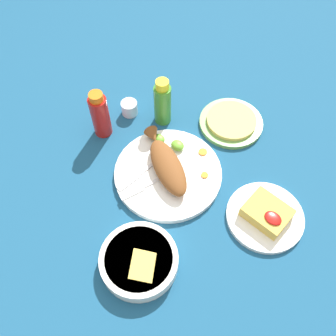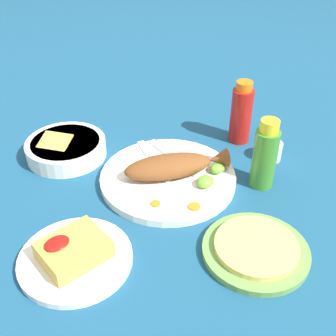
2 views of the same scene
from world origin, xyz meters
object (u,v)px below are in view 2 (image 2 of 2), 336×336
object	(u,v)px
hot_sauce_bottle_red	(241,114)
side_plate_fries	(76,259)
fried_fish	(173,166)
fork_near	(151,158)
main_plate	(168,178)
tortilla_plate	(255,251)
fork_far	(169,155)
salt_cup	(271,152)
guacamole_bowl	(66,148)
hot_sauce_bottle_green	(265,156)

from	to	relation	value
hot_sauce_bottle_red	side_plate_fries	xyz separation A→B (m)	(0.55, 0.09, -0.07)
fried_fish	fork_near	world-z (taller)	fried_fish
main_plate	tortilla_plate	size ratio (longest dim) A/B	1.55
fork_far	hot_sauce_bottle_red	bearing A→B (deg)	-96.64
fried_fish	hot_sauce_bottle_red	bearing A→B (deg)	-149.15
fork_near	salt_cup	bearing A→B (deg)	-107.21
salt_cup	side_plate_fries	distance (m)	0.55
main_plate	side_plate_fries	size ratio (longest dim) A/B	1.48
fork_near	guacamole_bowl	size ratio (longest dim) A/B	0.91
fork_far	side_plate_fries	world-z (taller)	fork_far
guacamole_bowl	side_plate_fries	bearing A→B (deg)	63.02
fork_far	side_plate_fries	size ratio (longest dim) A/B	0.88
fork_far	side_plate_fries	xyz separation A→B (m)	(0.34, 0.14, -0.01)
salt_cup	tortilla_plate	world-z (taller)	salt_cup
fork_near	tortilla_plate	distance (m)	0.36
hot_sauce_bottle_green	salt_cup	xyz separation A→B (m)	(-0.10, -0.05, -0.06)
main_plate	fried_fish	size ratio (longest dim) A/B	1.27
fork_near	hot_sauce_bottle_green	bearing A→B (deg)	-129.20
salt_cup	guacamole_bowl	size ratio (longest dim) A/B	0.27
tortilla_plate	main_plate	bearing A→B (deg)	-94.24
side_plate_fries	fried_fish	bearing A→B (deg)	-166.92
main_plate	tortilla_plate	world-z (taller)	main_plate
main_plate	hot_sauce_bottle_red	world-z (taller)	hot_sauce_bottle_red
main_plate	hot_sauce_bottle_green	xyz separation A→B (m)	(-0.16, 0.15, 0.07)
side_plate_fries	guacamole_bowl	xyz separation A→B (m)	(-0.16, -0.32, 0.02)
hot_sauce_bottle_green	tortilla_plate	size ratio (longest dim) A/B	0.83
main_plate	tortilla_plate	bearing A→B (deg)	85.76
fried_fish	salt_cup	xyz separation A→B (m)	(-0.24, 0.09, -0.02)
fried_fish	fork_far	bearing A→B (deg)	-97.81
main_plate	fried_fish	bearing A→B (deg)	153.94
fried_fish	fork_near	size ratio (longest dim) A/B	1.37
hot_sauce_bottle_green	guacamole_bowl	xyz separation A→B (m)	(0.28, -0.39, -0.05)
fork_near	guacamole_bowl	xyz separation A→B (m)	(0.14, -0.17, 0.00)
fork_far	tortilla_plate	world-z (taller)	fork_far
fork_far	side_plate_fries	distance (m)	0.37
fried_fish	guacamole_bowl	distance (m)	0.29
hot_sauce_bottle_green	side_plate_fries	bearing A→B (deg)	-9.17
main_plate	hot_sauce_bottle_red	size ratio (longest dim) A/B	1.87
salt_cup	fork_near	bearing A→B (deg)	-35.69
fork_far	hot_sauce_bottle_green	size ratio (longest dim) A/B	1.10
salt_cup	tortilla_plate	xyz separation A→B (m)	(0.28, 0.18, -0.01)
fork_far	hot_sauce_bottle_green	distance (m)	0.24
hot_sauce_bottle_green	side_plate_fries	distance (m)	0.46
salt_cup	side_plate_fries	size ratio (longest dim) A/B	0.25
hot_sauce_bottle_green	fork_near	bearing A→B (deg)	-57.68
fried_fish	fork_near	distance (m)	0.09
side_plate_fries	fork_near	bearing A→B (deg)	-152.99
main_plate	fork_near	world-z (taller)	fork_near
fried_fish	guacamole_bowl	bearing A→B (deg)	-35.55
main_plate	hot_sauce_bottle_red	distance (m)	0.27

